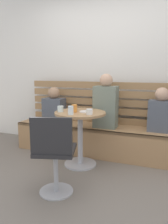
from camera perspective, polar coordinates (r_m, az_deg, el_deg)
name	(u,v)px	position (r m, az deg, el deg)	size (l,w,h in m)	color
ground	(68,191)	(2.56, -4.20, -19.48)	(8.00, 8.00, 0.00)	#70665B
back_wall	(110,60)	(3.77, 6.59, 13.03)	(5.20, 0.10, 2.90)	silver
booth_bench	(101,140)	(3.50, 4.29, -7.11)	(2.70, 0.52, 0.44)	#A87C51
booth_backrest	(106,102)	(3.61, 5.55, 2.44)	(2.65, 0.04, 0.66)	#9A7249
cafe_table	(80,128)	(3.01, -0.97, -4.14)	(0.68, 0.68, 0.74)	#ADADB2
white_chair	(54,153)	(2.31, -7.62, -10.24)	(0.50, 0.50, 0.85)	#ADADB2
person_adult	(106,104)	(3.32, 5.56, 2.14)	(0.34, 0.22, 0.80)	slate
person_child_left	(54,107)	(3.74, -7.64, 1.33)	(0.34, 0.22, 0.57)	#4C515B
person_child_middle	(161,112)	(3.28, 19.01, -0.07)	(0.34, 0.22, 0.62)	#4C515B
cup_tumbler_orange	(74,108)	(2.94, -2.46, 0.94)	(0.07, 0.07, 0.10)	orange
cup_ceramic_white	(89,112)	(2.78, 1.40, 0.06)	(0.08, 0.08, 0.07)	white
cup_water_clear	(71,110)	(2.77, -3.40, 0.42)	(0.07, 0.07, 0.11)	white
cup_glass_short	(60,109)	(2.98, -6.02, 0.80)	(0.08, 0.08, 0.08)	silver
plate_small	(86,112)	(2.95, 0.45, 0.09)	(0.17, 0.17, 0.01)	white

